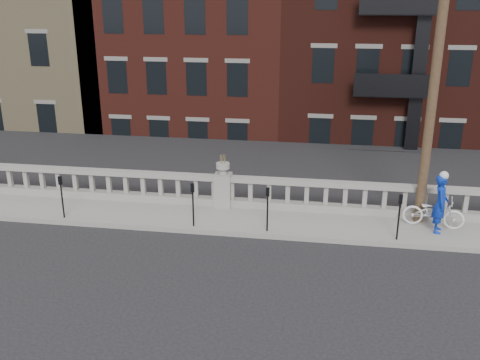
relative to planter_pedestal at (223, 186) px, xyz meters
name	(u,v)px	position (x,y,z in m)	size (l,w,h in m)	color
ground	(195,265)	(0.00, -3.95, -0.83)	(120.00, 120.00, 0.00)	black
sidewalk	(218,218)	(0.00, -0.95, -0.76)	(32.00, 2.20, 0.15)	gray
balustrade	(223,191)	(0.00, 0.00, -0.19)	(28.00, 0.34, 1.03)	gray
planter_pedestal	(223,186)	(0.00, 0.00, 0.00)	(0.55, 0.55, 1.76)	gray
lower_level	(286,63)	(0.56, 19.09, 1.80)	(80.00, 44.00, 20.80)	#605E59
utility_pole	(438,53)	(6.20, -0.35, 4.41)	(1.60, 0.28, 10.00)	#422D1E
parking_meter_a	(61,192)	(-4.75, -1.80, 0.17)	(0.10, 0.09, 1.36)	black
parking_meter_b	(193,200)	(-0.57, -1.80, 0.17)	(0.10, 0.09, 1.36)	black
parking_meter_c	(268,204)	(1.66, -1.80, 0.17)	(0.10, 0.09, 1.36)	black
parking_meter_d	(399,212)	(5.39, -1.80, 0.17)	(0.10, 0.09, 1.36)	black
bicycle	(434,212)	(6.55, -0.69, -0.22)	(0.62, 1.77, 0.93)	white
cyclist	(440,204)	(6.64, -1.04, 0.20)	(0.64, 0.42, 1.76)	#0B29AB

